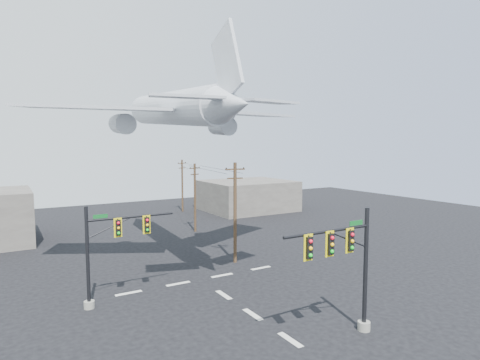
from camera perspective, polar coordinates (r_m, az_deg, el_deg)
ground at (r=24.94m, az=7.16°, el=-21.62°), size 120.00×120.00×0.00m
lane_markings at (r=28.93m, az=0.32°, el=-17.65°), size 14.00×21.20×0.01m
signal_mast_near at (r=24.33m, az=15.13°, el=-11.80°), size 6.50×0.82×7.49m
signal_mast_far at (r=29.63m, az=-18.31°, el=-9.68°), size 6.48×0.78×7.06m
utility_pole_a at (r=37.77m, az=-0.70°, el=-4.38°), size 1.88×0.57×9.51m
utility_pole_b at (r=51.58m, az=-6.42°, el=-2.30°), size 1.70×0.73×8.76m
utility_pole_c at (r=67.27m, az=-8.21°, el=-0.63°), size 1.71×0.71×8.66m
power_lines at (r=51.98m, az=-6.08°, el=1.84°), size 8.67×29.59×0.43m
airliner at (r=37.77m, az=-9.39°, el=9.92°), size 26.66×27.96×7.52m
building_right at (r=68.29m, az=1.07°, el=-2.21°), size 14.00×12.00×5.00m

